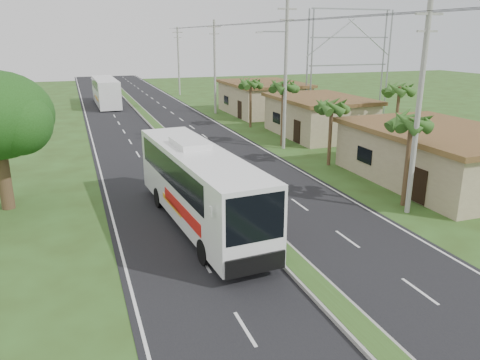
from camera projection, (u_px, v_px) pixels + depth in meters
name	position (u px, v px, depth m)	size (l,w,h in m)	color
ground	(280.00, 250.00, 20.92)	(180.00, 180.00, 0.00)	#304318
road_asphalt	(180.00, 151.00, 38.91)	(14.00, 160.00, 0.02)	black
median_strip	(180.00, 150.00, 38.88)	(1.20, 160.00, 0.18)	gray
lane_edge_left	(97.00, 158.00, 36.75)	(0.12, 160.00, 0.01)	silver
lane_edge_right	(255.00, 145.00, 41.07)	(0.12, 160.00, 0.01)	silver
shop_near	(439.00, 155.00, 30.30)	(8.60, 12.60, 3.52)	#998867
shop_mid	(319.00, 116.00, 44.67)	(7.60, 10.60, 3.67)	#998867
shop_far	(263.00, 98.00, 57.24)	(8.60, 11.60, 3.82)	#998867
palm_verge_a	(412.00, 122.00, 25.12)	(2.40, 2.40, 5.45)	#473321
palm_verge_b	(332.00, 106.00, 33.46)	(2.40, 2.40, 5.05)	#473321
palm_verge_c	(283.00, 86.00, 39.33)	(2.40, 2.40, 5.85)	#473321
palm_verge_d	(251.00, 83.00, 47.76)	(2.40, 2.40, 5.25)	#473321
palm_behind_shop	(400.00, 90.00, 38.59)	(2.40, 2.40, 5.65)	#473321
utility_pole_a	(419.00, 108.00, 23.78)	(1.60, 0.28, 11.00)	gray
utility_pole_b	(285.00, 73.00, 37.99)	(3.20, 0.28, 12.00)	gray
utility_pole_c	(215.00, 66.00, 56.16)	(1.60, 0.28, 11.00)	gray
utility_pole_d	(179.00, 61.00, 74.23)	(1.60, 0.28, 10.50)	gray
billboard_lattice	(349.00, 58.00, 52.98)	(10.18, 1.18, 12.07)	gray
coach_bus_main	(199.00, 182.00, 23.08)	(3.61, 13.01, 4.16)	white
coach_bus_far	(106.00, 90.00, 63.70)	(2.91, 12.54, 3.64)	white
motorcyclist	(243.00, 215.00, 22.53)	(1.79, 0.90, 2.47)	black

